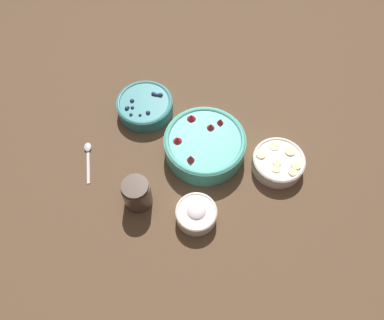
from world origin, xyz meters
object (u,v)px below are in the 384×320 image
(bowl_bananas, at_px, (278,162))
(jar_chocolate, at_px, (137,194))
(bowl_cream, at_px, (196,214))
(bowl_strawberries, at_px, (205,144))
(bowl_blueberries, at_px, (145,105))

(bowl_bananas, height_order, jar_chocolate, jar_chocolate)
(bowl_bananas, bearing_deg, bowl_cream, 64.52)
(bowl_strawberries, distance_m, bowl_blueberries, 0.24)
(bowl_strawberries, distance_m, jar_chocolate, 0.24)
(bowl_strawberries, relative_size, bowl_blueberries, 1.35)
(bowl_blueberries, distance_m, bowl_cream, 0.40)
(bowl_strawberries, height_order, bowl_cream, bowl_strawberries)
(bowl_strawberries, xyz_separation_m, bowl_cream, (-0.09, 0.19, -0.01))
(bowl_cream, xyz_separation_m, jar_chocolate, (0.16, 0.04, 0.02))
(bowl_blueberries, relative_size, bowl_cream, 1.59)
(bowl_blueberries, xyz_separation_m, jar_chocolate, (-0.16, 0.27, 0.01))
(bowl_blueberries, distance_m, bowl_bananas, 0.45)
(bowl_strawberries, distance_m, bowl_cream, 0.21)
(bowl_strawberries, height_order, bowl_blueberries, bowl_strawberries)
(bowl_strawberries, xyz_separation_m, jar_chocolate, (0.08, 0.23, 0.00))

